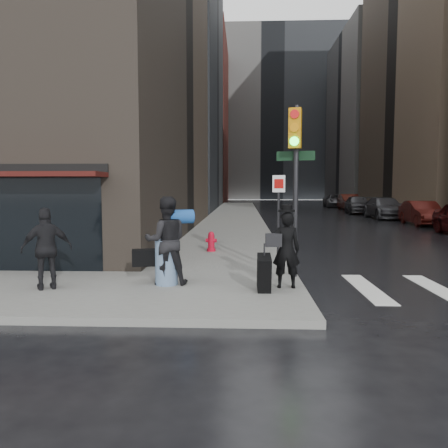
% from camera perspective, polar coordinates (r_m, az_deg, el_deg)
% --- Properties ---
extents(ground, '(140.00, 140.00, 0.00)m').
position_cam_1_polar(ground, '(9.38, -1.45, -9.59)').
color(ground, black).
rests_on(ground, ground).
extents(sidewalk_left, '(4.00, 50.00, 0.15)m').
position_cam_1_polar(sidewalk_left, '(36.14, 1.43, 1.27)').
color(sidewalk_left, slate).
rests_on(sidewalk_left, ground).
extents(sidewalk_right, '(3.00, 50.00, 0.15)m').
position_cam_1_polar(sidewalk_right, '(38.36, 22.04, 1.12)').
color(sidewalk_right, slate).
rests_on(sidewalk_right, ground).
extents(bldg_left_mid, '(22.00, 24.00, 34.00)m').
position_cam_1_polar(bldg_left_mid, '(51.14, -14.13, 21.38)').
color(bldg_left_mid, '#65635E').
rests_on(bldg_left_mid, ground).
extents(bldg_left_far, '(22.00, 20.00, 26.00)m').
position_cam_1_polar(bldg_left_far, '(73.13, -8.57, 13.19)').
color(bldg_left_far, '#56251D').
rests_on(bldg_left_far, ground).
extents(bldg_right_far, '(22.00, 20.00, 25.00)m').
position_cam_1_polar(bldg_right_far, '(72.42, 23.50, 12.53)').
color(bldg_right_far, '#65635E').
rests_on(bldg_right_far, ground).
extents(bldg_distant, '(40.00, 12.00, 32.00)m').
position_cam_1_polar(bldg_distant, '(88.29, 6.06, 13.74)').
color(bldg_distant, '#65635E').
rests_on(bldg_distant, ground).
extents(man_overcoat, '(0.94, 0.92, 1.84)m').
position_cam_1_polar(man_overcoat, '(9.47, 7.53, -3.82)').
color(man_overcoat, black).
rests_on(man_overcoat, ground).
extents(man_jeans, '(1.45, 0.95, 1.98)m').
position_cam_1_polar(man_jeans, '(9.85, -7.61, -2.16)').
color(man_jeans, black).
rests_on(man_jeans, ground).
extents(man_greycoat, '(1.11, 0.87, 1.75)m').
position_cam_1_polar(man_greycoat, '(10.06, -22.13, -3.00)').
color(man_greycoat, black).
rests_on(man_greycoat, ground).
extents(traffic_light, '(1.00, 0.58, 4.13)m').
position_cam_1_polar(traffic_light, '(10.62, 9.11, 7.34)').
color(traffic_light, black).
rests_on(traffic_light, ground).
extents(fire_hydrant, '(0.39, 0.30, 0.68)m').
position_cam_1_polar(fire_hydrant, '(14.90, -1.68, -2.42)').
color(fire_hydrant, '#B50B21').
rests_on(fire_hydrant, ground).
extents(parked_car_2, '(1.82, 4.60, 1.49)m').
position_cam_1_polar(parked_car_2, '(29.25, 24.45, 1.30)').
color(parked_car_2, '#46110E').
rests_on(parked_car_2, ground).
extents(parked_car_3, '(2.26, 5.46, 1.58)m').
position_cam_1_polar(parked_car_3, '(34.69, 20.26, 2.00)').
color(parked_car_3, '#414247').
rests_on(parked_car_3, ground).
extents(parked_car_4, '(2.39, 4.94, 1.63)m').
position_cam_1_polar(parked_car_4, '(40.25, 17.05, 2.48)').
color(parked_car_4, '#49484D').
rests_on(parked_car_4, ground).
extents(parked_car_5, '(1.90, 4.96, 1.61)m').
position_cam_1_polar(parked_car_5, '(46.17, 16.06, 2.77)').
color(parked_car_5, '#40130C').
rests_on(parked_car_5, ground).
extents(parked_car_6, '(2.78, 5.54, 1.51)m').
position_cam_1_polar(parked_car_6, '(51.93, 14.45, 2.96)').
color(parked_car_6, '#4E4E54').
rests_on(parked_car_6, ground).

